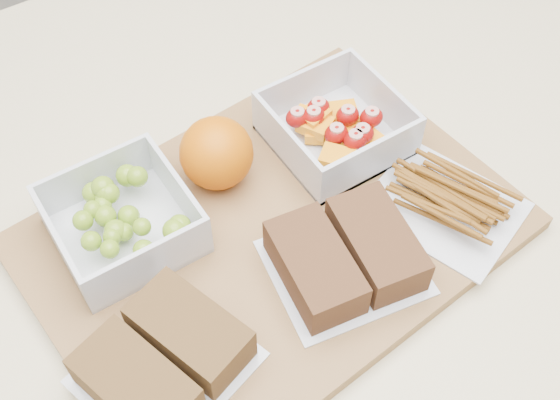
# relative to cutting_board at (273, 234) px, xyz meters

# --- Properties ---
(cutting_board) EXTENTS (0.45, 0.34, 0.02)m
(cutting_board) POSITION_rel_cutting_board_xyz_m (0.00, 0.00, 0.00)
(cutting_board) COLOR olive
(cutting_board) RESTS_ON counter
(grape_container) EXTENTS (0.12, 0.12, 0.05)m
(grape_container) POSITION_rel_cutting_board_xyz_m (-0.11, 0.07, 0.03)
(grape_container) COLOR silver
(grape_container) RESTS_ON cutting_board
(fruit_container) EXTENTS (0.12, 0.12, 0.05)m
(fruit_container) POSITION_rel_cutting_board_xyz_m (0.11, 0.06, 0.03)
(fruit_container) COLOR silver
(fruit_container) RESTS_ON cutting_board
(orange) EXTENTS (0.07, 0.07, 0.07)m
(orange) POSITION_rel_cutting_board_xyz_m (-0.01, 0.08, 0.04)
(orange) COLOR #D96305
(orange) RESTS_ON cutting_board
(sandwich_bag_left) EXTENTS (0.15, 0.14, 0.04)m
(sandwich_bag_left) POSITION_rel_cutting_board_xyz_m (-0.14, -0.07, 0.03)
(sandwich_bag_left) COLOR silver
(sandwich_bag_left) RESTS_ON cutting_board
(sandwich_bag_center) EXTENTS (0.14, 0.13, 0.04)m
(sandwich_bag_center) POSITION_rel_cutting_board_xyz_m (0.03, -0.07, 0.03)
(sandwich_bag_center) COLOR silver
(sandwich_bag_center) RESTS_ON cutting_board
(pretzel_bag) EXTENTS (0.15, 0.16, 0.03)m
(pretzel_bag) POSITION_rel_cutting_board_xyz_m (0.15, -0.07, 0.02)
(pretzel_bag) COLOR silver
(pretzel_bag) RESTS_ON cutting_board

